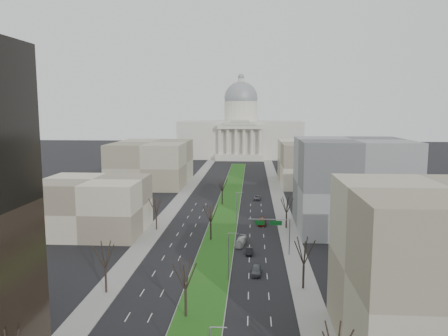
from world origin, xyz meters
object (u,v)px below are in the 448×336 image
at_px(car_black, 249,251).
at_px(car_red, 262,222).
at_px(box_van, 241,241).
at_px(car_grey_near, 256,270).
at_px(car_grey_far, 257,198).

bearing_deg(car_black, car_red, 84.10).
relative_size(car_red, box_van, 0.85).
bearing_deg(car_grey_near, car_red, 90.65).
bearing_deg(car_grey_far, car_grey_near, -85.88).
distance_m(car_grey_near, box_van, 18.50).
relative_size(car_grey_near, car_black, 1.19).
height_order(car_red, car_grey_far, car_red).
relative_size(car_grey_near, car_red, 0.87).
relative_size(car_red, car_grey_far, 1.11).
bearing_deg(car_grey_far, car_black, -87.42).
xyz_separation_m(car_grey_far, box_van, (-4.30, -52.53, 0.22)).
xyz_separation_m(car_grey_near, box_van, (-3.42, 18.18, 0.09)).
bearing_deg(car_red, box_van, -102.98).
distance_m(car_grey_near, car_black, 11.93).
bearing_deg(box_van, car_grey_near, -71.25).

